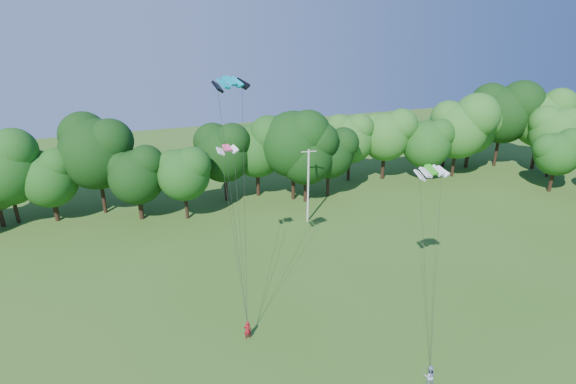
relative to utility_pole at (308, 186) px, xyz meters
name	(u,v)px	position (x,y,z in m)	size (l,w,h in m)	color
utility_pole	(308,186)	(0.00, 0.00, 0.00)	(1.75, 0.30, 8.78)	silver
kite_flyer_left	(247,330)	(-11.91, -17.59, -3.72)	(0.57, 0.37, 1.56)	maroon
kite_flyer_right	(429,376)	(-1.82, -26.01, -3.72)	(0.75, 0.59, 1.55)	#9CAED8
kite_teal	(230,81)	(-11.92, -15.56, 14.37)	(2.61, 1.90, 0.58)	#0595AC
kite_green	(431,170)	(1.62, -19.25, 8.00)	(2.53, 1.27, 0.51)	green
kite_pink	(227,148)	(-11.00, -8.98, 8.03)	(1.89, 1.15, 0.43)	#FF467C
tree_back_center	(293,137)	(0.76, 6.99, 3.90)	(9.24, 9.24, 13.45)	#342714
tree_back_east	(447,129)	(27.97, 11.65, 1.60)	(6.71, 6.71, 9.77)	#321C14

